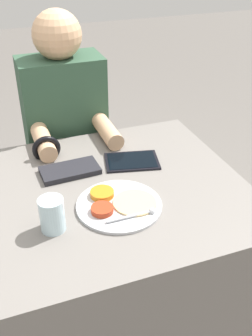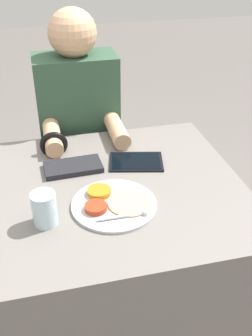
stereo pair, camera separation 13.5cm
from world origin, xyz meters
name	(u,v)px [view 1 (the left image)]	position (x,y,z in m)	size (l,w,h in m)	color
ground_plane	(107,328)	(0.00, 0.00, 0.00)	(12.00, 12.00, 0.00)	#605B56
dining_table	(105,268)	(0.00, 0.00, 0.38)	(0.99, 0.83, 0.76)	slate
thali_tray	(118,204)	(0.02, -0.11, 0.76)	(0.28, 0.28, 0.03)	#B7BABF
red_notebook	(70,171)	(-0.08, 0.14, 0.76)	(0.21, 0.12, 0.02)	silver
tablet_device	(132,161)	(0.16, 0.13, 0.76)	(0.23, 0.18, 0.01)	black
person_diner	(68,154)	(0.00, 0.55, 0.60)	(0.37, 0.44, 1.25)	black
drinking_glass	(52,215)	(-0.19, -0.14, 0.81)	(0.07, 0.07, 0.11)	silver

